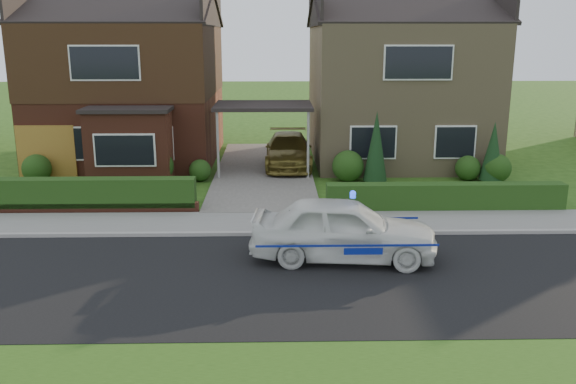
{
  "coord_description": "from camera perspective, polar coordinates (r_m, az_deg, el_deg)",
  "views": [
    {
      "loc": [
        0.44,
        -13.02,
        5.44
      ],
      "look_at": [
        0.8,
        3.5,
        1.14
      ],
      "focal_mm": 38.0,
      "sensor_mm": 36.0,
      "label": 1
    }
  ],
  "objects": [
    {
      "name": "house_right",
      "position": [
        27.6,
        10.11,
        10.68
      ],
      "size": [
        7.5,
        8.06,
        7.25
      ],
      "color": "#98835D",
      "rests_on": "ground"
    },
    {
      "name": "hedge_right",
      "position": [
        19.9,
        14.42,
        -1.75
      ],
      "size": [
        7.5,
        0.55,
        0.8
      ],
      "primitive_type": "cube",
      "color": "black",
      "rests_on": "ground"
    },
    {
      "name": "conifer_a",
      "position": [
        22.91,
        8.22,
        4.03
      ],
      "size": [
        0.9,
        0.9,
        2.6
      ],
      "primitive_type": "cone",
      "color": "black",
      "rests_on": "ground"
    },
    {
      "name": "kerb",
      "position": [
        16.95,
        -2.69,
        -3.93
      ],
      "size": [
        60.0,
        0.16,
        0.12
      ],
      "primitive_type": "cube",
      "color": "#9E9993",
      "rests_on": "ground"
    },
    {
      "name": "road",
      "position": [
        14.12,
        -2.98,
        -8.09
      ],
      "size": [
        60.0,
        6.0,
        0.02
      ],
      "primitive_type": "cube",
      "color": "black",
      "rests_on": "ground"
    },
    {
      "name": "hedge_left",
      "position": [
        20.24,
        -19.18,
        -1.83
      ],
      "size": [
        7.5,
        0.55,
        0.9
      ],
      "primitive_type": "cube",
      "color": "black",
      "rests_on": "ground"
    },
    {
      "name": "carport_link",
      "position": [
        24.14,
        -2.32,
        7.95
      ],
      "size": [
        3.8,
        3.0,
        2.77
      ],
      "color": "black",
      "rests_on": "ground"
    },
    {
      "name": "shrub_left_mid",
      "position": [
        23.25,
        -12.25,
        2.39
      ],
      "size": [
        1.32,
        1.32,
        1.32
      ],
      "primitive_type": "sphere",
      "color": "black",
      "rests_on": "ground"
    },
    {
      "name": "shrub_left_near",
      "position": [
        23.34,
        -8.23,
        2.02
      ],
      "size": [
        0.84,
        0.84,
        0.84
      ],
      "primitive_type": "sphere",
      "color": "black",
      "rests_on": "ground"
    },
    {
      "name": "potted_plant_b",
      "position": [
        20.03,
        -12.06,
        -0.27
      ],
      "size": [
        0.59,
        0.57,
        0.83
      ],
      "primitive_type": "imported",
      "rotation": [
        0.0,
        0.0,
        0.66
      ],
      "color": "gray",
      "rests_on": "ground"
    },
    {
      "name": "shrub_right_mid",
      "position": [
        24.21,
        16.48,
        2.16
      ],
      "size": [
        0.96,
        0.96,
        0.96
      ],
      "primitive_type": "sphere",
      "color": "black",
      "rests_on": "ground"
    },
    {
      "name": "driveway",
      "position": [
        24.62,
        -2.26,
        1.96
      ],
      "size": [
        3.8,
        12.0,
        0.12
      ],
      "primitive_type": "cube",
      "color": "#666059",
      "rests_on": "ground"
    },
    {
      "name": "ground",
      "position": [
        14.12,
        -2.98,
        -8.09
      ],
      "size": [
        120.0,
        120.0,
        0.0
      ],
      "primitive_type": "plane",
      "color": "#264913",
      "rests_on": "ground"
    },
    {
      "name": "shrub_left_far",
      "position": [
        24.72,
        -22.45,
        2.04
      ],
      "size": [
        1.08,
        1.08,
        1.08
      ],
      "primitive_type": "sphere",
      "color": "black",
      "rests_on": "ground"
    },
    {
      "name": "dwarf_wall",
      "position": [
        20.06,
        -19.35,
        -1.46
      ],
      "size": [
        7.7,
        0.25,
        0.36
      ],
      "primitive_type": "cube",
      "color": "brown",
      "rests_on": "ground"
    },
    {
      "name": "potted_plant_c",
      "position": [
        20.33,
        -9.54,
        0.03
      ],
      "size": [
        0.53,
        0.53,
        0.8
      ],
      "primitive_type": "imported",
      "rotation": [
        0.0,
        0.0,
        1.78
      ],
      "color": "gray",
      "rests_on": "ground"
    },
    {
      "name": "shrub_right_far",
      "position": [
        24.24,
        18.95,
        2.13
      ],
      "size": [
        1.08,
        1.08,
        1.08
      ],
      "primitive_type": "sphere",
      "color": "black",
      "rests_on": "ground"
    },
    {
      "name": "police_car",
      "position": [
        15.06,
        5.21,
        -3.51
      ],
      "size": [
        4.19,
        4.72,
        1.72
      ],
      "rotation": [
        0.0,
        0.0,
        1.47
      ],
      "color": "silver",
      "rests_on": "ground"
    },
    {
      "name": "driveway_car",
      "position": [
        25.13,
        0.03,
        3.91
      ],
      "size": [
        1.92,
        4.61,
        1.33
      ],
      "primitive_type": "imported",
      "rotation": [
        0.0,
        0.0,
        -0.01
      ],
      "color": "brown",
      "rests_on": "driveway"
    },
    {
      "name": "shrub_right_near",
      "position": [
        23.1,
        5.63,
        2.43
      ],
      "size": [
        1.2,
        1.2,
        1.2
      ],
      "primitive_type": "sphere",
      "color": "black",
      "rests_on": "ground"
    },
    {
      "name": "conifer_b",
      "position": [
        24.07,
        18.61,
        3.43
      ],
      "size": [
        0.9,
        0.9,
        2.2
      ],
      "primitive_type": "cone",
      "color": "black",
      "rests_on": "ground"
    },
    {
      "name": "garage_door",
      "position": [
        24.96,
        -21.65,
        3.42
      ],
      "size": [
        2.2,
        0.1,
        2.1
      ],
      "primitive_type": "cube",
      "color": "brown",
      "rests_on": "ground"
    },
    {
      "name": "house_left",
      "position": [
        27.68,
        -14.52,
        10.76
      ],
      "size": [
        7.5,
        9.53,
        7.25
      ],
      "color": "brown",
      "rests_on": "ground"
    },
    {
      "name": "sidewalk",
      "position": [
        17.95,
        -2.61,
        -2.89
      ],
      "size": [
        60.0,
        2.0,
        0.1
      ],
      "primitive_type": "cube",
      "color": "slate",
      "rests_on": "ground"
    }
  ]
}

